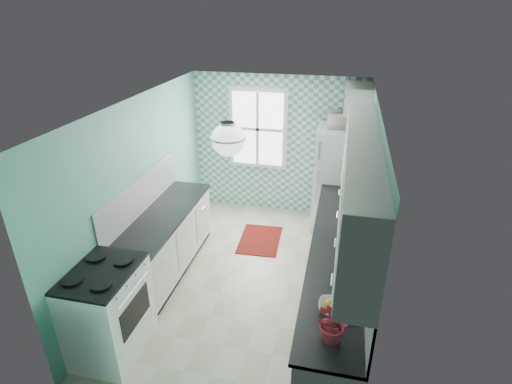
% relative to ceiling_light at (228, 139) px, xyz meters
% --- Properties ---
extents(floor, '(3.00, 4.40, 0.02)m').
position_rel_ceiling_light_xyz_m(floor, '(0.00, 0.80, -2.33)').
color(floor, beige).
rests_on(floor, ground).
extents(ceiling, '(3.00, 4.40, 0.02)m').
position_rel_ceiling_light_xyz_m(ceiling, '(0.00, 0.80, 0.19)').
color(ceiling, white).
rests_on(ceiling, wall_back).
extents(wall_back, '(3.00, 0.02, 2.50)m').
position_rel_ceiling_light_xyz_m(wall_back, '(0.00, 3.01, -1.07)').
color(wall_back, '#5FB19D').
rests_on(wall_back, floor).
extents(wall_front, '(3.00, 0.02, 2.50)m').
position_rel_ceiling_light_xyz_m(wall_front, '(0.00, -1.41, -1.07)').
color(wall_front, '#5FB19D').
rests_on(wall_front, floor).
extents(wall_left, '(0.02, 4.40, 2.50)m').
position_rel_ceiling_light_xyz_m(wall_left, '(-1.51, 0.80, -1.07)').
color(wall_left, '#5FB19D').
rests_on(wall_left, floor).
extents(wall_right, '(0.02, 4.40, 2.50)m').
position_rel_ceiling_light_xyz_m(wall_right, '(1.51, 0.80, -1.07)').
color(wall_right, '#5FB19D').
rests_on(wall_right, floor).
extents(accent_wall, '(3.00, 0.01, 2.50)m').
position_rel_ceiling_light_xyz_m(accent_wall, '(0.00, 2.99, -1.07)').
color(accent_wall, '#52A191').
rests_on(accent_wall, wall_back).
extents(window, '(1.04, 0.05, 1.44)m').
position_rel_ceiling_light_xyz_m(window, '(-0.35, 2.96, -0.77)').
color(window, white).
rests_on(window, wall_back).
extents(backsplash_right, '(0.02, 3.60, 0.51)m').
position_rel_ceiling_light_xyz_m(backsplash_right, '(1.49, 0.40, -1.13)').
color(backsplash_right, white).
rests_on(backsplash_right, wall_right).
extents(backsplash_left, '(0.02, 2.15, 0.51)m').
position_rel_ceiling_light_xyz_m(backsplash_left, '(-1.49, 0.73, -1.13)').
color(backsplash_left, white).
rests_on(backsplash_left, wall_left).
extents(upper_cabinets_right, '(0.33, 3.20, 0.90)m').
position_rel_ceiling_light_xyz_m(upper_cabinets_right, '(1.33, 0.20, -0.42)').
color(upper_cabinets_right, silver).
rests_on(upper_cabinets_right, wall_right).
extents(upper_cabinet_fridge, '(0.40, 0.74, 0.40)m').
position_rel_ceiling_light_xyz_m(upper_cabinet_fridge, '(1.30, 2.63, -0.07)').
color(upper_cabinet_fridge, silver).
rests_on(upper_cabinet_fridge, wall_right).
extents(ceiling_light, '(0.34, 0.34, 0.35)m').
position_rel_ceiling_light_xyz_m(ceiling_light, '(0.00, 0.00, 0.00)').
color(ceiling_light, silver).
rests_on(ceiling_light, ceiling).
extents(base_cabinets_right, '(0.60, 3.60, 0.90)m').
position_rel_ceiling_light_xyz_m(base_cabinets_right, '(1.20, 0.40, -1.87)').
color(base_cabinets_right, white).
rests_on(base_cabinets_right, floor).
extents(countertop_right, '(0.63, 3.60, 0.04)m').
position_rel_ceiling_light_xyz_m(countertop_right, '(1.19, 0.40, -1.40)').
color(countertop_right, black).
rests_on(countertop_right, base_cabinets_right).
extents(base_cabinets_left, '(0.60, 2.15, 0.90)m').
position_rel_ceiling_light_xyz_m(base_cabinets_left, '(-1.20, 0.73, -1.87)').
color(base_cabinets_left, white).
rests_on(base_cabinets_left, floor).
extents(countertop_left, '(0.63, 2.15, 0.04)m').
position_rel_ceiling_light_xyz_m(countertop_left, '(-1.19, 0.73, -1.40)').
color(countertop_left, black).
rests_on(countertop_left, base_cabinets_left).
extents(fridge, '(0.77, 0.77, 1.78)m').
position_rel_ceiling_light_xyz_m(fridge, '(1.11, 2.58, -1.44)').
color(fridge, white).
rests_on(fridge, floor).
extents(stove, '(0.70, 0.87, 1.05)m').
position_rel_ceiling_light_xyz_m(stove, '(-1.20, -0.78, -1.77)').
color(stove, silver).
rests_on(stove, floor).
extents(sink, '(0.55, 0.46, 0.53)m').
position_rel_ceiling_light_xyz_m(sink, '(1.20, 1.20, -1.39)').
color(sink, silver).
rests_on(sink, countertop_right).
extents(rug, '(0.69, 0.96, 0.01)m').
position_rel_ceiling_light_xyz_m(rug, '(-0.05, 1.81, -2.32)').
color(rug, '#6C1004').
rests_on(rug, floor).
extents(dish_towel, '(0.08, 0.22, 0.34)m').
position_rel_ceiling_light_xyz_m(dish_towel, '(0.89, 1.67, -1.84)').
color(dish_towel, '#4CACA3').
rests_on(dish_towel, base_cabinets_right).
extents(fruit_bowl, '(0.31, 0.31, 0.07)m').
position_rel_ceiling_light_xyz_m(fruit_bowl, '(1.20, -0.70, -1.35)').
color(fruit_bowl, white).
rests_on(fruit_bowl, countertop_right).
extents(potted_plant, '(0.41, 0.39, 0.36)m').
position_rel_ceiling_light_xyz_m(potted_plant, '(1.20, -1.05, -1.20)').
color(potted_plant, '#A71C26').
rests_on(potted_plant, countertop_right).
extents(soap_bottle, '(0.09, 0.09, 0.17)m').
position_rel_ceiling_light_xyz_m(soap_bottle, '(1.25, 1.55, -1.30)').
color(soap_bottle, '#ADC3C8').
rests_on(soap_bottle, countertop_right).
extents(microwave, '(0.48, 0.33, 0.26)m').
position_rel_ceiling_light_xyz_m(microwave, '(1.11, 2.58, -0.42)').
color(microwave, white).
rests_on(microwave, fridge).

